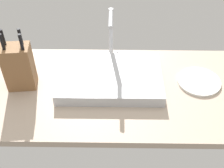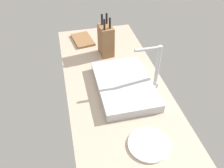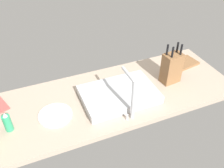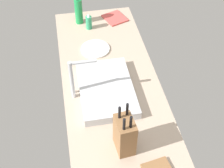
% 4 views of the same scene
% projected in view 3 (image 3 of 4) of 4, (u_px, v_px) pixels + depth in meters
% --- Properties ---
extents(countertop_slab, '(1.80, 0.64, 0.04)m').
position_uv_depth(countertop_slab, '(109.00, 97.00, 1.71)').
color(countertop_slab, tan).
rests_on(countertop_slab, ground).
extents(sink_basin, '(0.50, 0.34, 0.06)m').
position_uv_depth(sink_basin, '(119.00, 94.00, 1.67)').
color(sink_basin, '#B7BABF').
rests_on(sink_basin, countertop_slab).
extents(faucet, '(0.06, 0.17, 0.29)m').
position_uv_depth(faucet, '(132.00, 94.00, 1.44)').
color(faucet, '#B7BABF').
rests_on(faucet, countertop_slab).
extents(knife_block, '(0.14, 0.10, 0.31)m').
position_uv_depth(knife_block, '(172.00, 68.00, 1.76)').
color(knife_block, brown).
rests_on(knife_block, countertop_slab).
extents(cutting_board, '(0.25, 0.18, 0.02)m').
position_uv_depth(cutting_board, '(183.00, 63.00, 2.01)').
color(cutting_board, brown).
rests_on(cutting_board, countertop_slab).
extents(soap_bottle, '(0.05, 0.05, 0.14)m').
position_uv_depth(soap_bottle, '(7.00, 123.00, 1.42)').
color(soap_bottle, '#2D9966').
rests_on(soap_bottle, countertop_slab).
extents(dinner_plate, '(0.21, 0.21, 0.01)m').
position_uv_depth(dinner_plate, '(55.00, 115.00, 1.55)').
color(dinner_plate, white).
rests_on(dinner_plate, countertop_slab).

